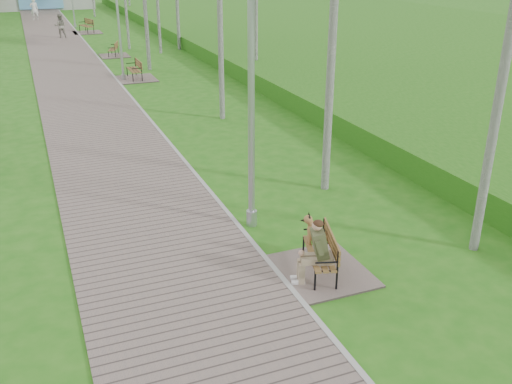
# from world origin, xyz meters

# --- Properties ---
(ground) EXTENTS (120.00, 120.00, 0.00)m
(ground) POSITION_xyz_m (0.00, 0.00, 0.00)
(ground) COLOR #216413
(ground) RESTS_ON ground
(walkway) EXTENTS (3.50, 67.00, 0.04)m
(walkway) POSITION_xyz_m (-1.75, 21.50, 0.02)
(walkway) COLOR #73635D
(walkway) RESTS_ON ground
(kerb) EXTENTS (0.10, 67.00, 0.05)m
(kerb) POSITION_xyz_m (0.00, 21.50, 0.03)
(kerb) COLOR #999993
(kerb) RESTS_ON ground
(embankment) EXTENTS (14.00, 70.00, 1.60)m
(embankment) POSITION_xyz_m (12.00, 20.00, 0.00)
(embankment) COLOR #428222
(embankment) RESTS_ON ground
(bench_main) EXTENTS (1.62, 1.80, 1.41)m
(bench_main) POSITION_xyz_m (0.68, -4.07, 0.39)
(bench_main) COLOR #73635D
(bench_main) RESTS_ON ground
(bench_second) EXTENTS (1.75, 1.94, 1.07)m
(bench_second) POSITION_xyz_m (0.80, 14.08, 0.20)
(bench_second) COLOR #73635D
(bench_second) RESTS_ON ground
(bench_third) EXTENTS (1.55, 1.72, 0.95)m
(bench_third) POSITION_xyz_m (0.88, 20.62, 0.17)
(bench_third) COLOR #73635D
(bench_third) RESTS_ON ground
(bench_far) EXTENTS (1.91, 2.12, 1.17)m
(bench_far) POSITION_xyz_m (0.63, 30.95, 0.22)
(bench_far) COLOR #73635D
(bench_far) RESTS_ON ground
(lamp_post_near) EXTENTS (0.23, 0.23, 5.91)m
(lamp_post_near) POSITION_xyz_m (0.30, -1.75, 2.76)
(lamp_post_near) COLOR #A3A6AB
(lamp_post_near) RESTS_ON ground
(lamp_post_second) EXTENTS (0.18, 0.18, 4.69)m
(lamp_post_second) POSITION_xyz_m (0.31, 14.13, 2.19)
(lamp_post_second) COLOR #A3A6AB
(lamp_post_second) RESTS_ON ground
(pedestrian_near) EXTENTS (0.66, 0.46, 1.76)m
(pedestrian_near) POSITION_xyz_m (-2.41, 40.51, 0.88)
(pedestrian_near) COLOR silver
(pedestrian_near) RESTS_ON ground
(pedestrian_far) EXTENTS (0.78, 0.63, 1.55)m
(pedestrian_far) POSITION_xyz_m (-1.23, 29.00, 0.77)
(pedestrian_far) COLOR gray
(pedestrian_far) RESTS_ON ground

